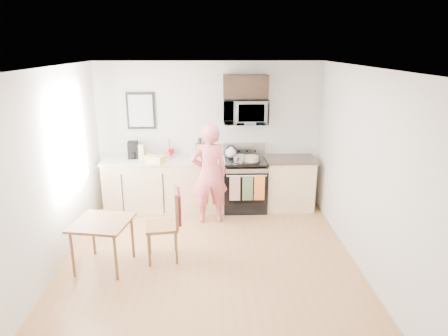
{
  "coord_description": "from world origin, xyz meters",
  "views": [
    {
      "loc": [
        0.04,
        -4.77,
        2.85
      ],
      "look_at": [
        0.23,
        1.0,
        1.07
      ],
      "focal_mm": 32.0,
      "sensor_mm": 36.0,
      "label": 1
    }
  ],
  "objects_px": {
    "dining_table": "(102,227)",
    "chair": "(172,215)",
    "range": "(245,186)",
    "cake": "(251,159)",
    "microwave": "(245,111)",
    "person": "(209,174)"
  },
  "relations": [
    {
      "from": "range",
      "to": "cake",
      "type": "relative_size",
      "value": 3.74
    },
    {
      "from": "person",
      "to": "cake",
      "type": "distance_m",
      "value": 0.82
    },
    {
      "from": "dining_table",
      "to": "chair",
      "type": "height_order",
      "value": "chair"
    },
    {
      "from": "dining_table",
      "to": "chair",
      "type": "relative_size",
      "value": 0.7
    },
    {
      "from": "range",
      "to": "chair",
      "type": "bearing_deg",
      "value": -123.06
    },
    {
      "from": "range",
      "to": "microwave",
      "type": "distance_m",
      "value": 1.33
    },
    {
      "from": "range",
      "to": "cake",
      "type": "distance_m",
      "value": 0.57
    },
    {
      "from": "dining_table",
      "to": "cake",
      "type": "height_order",
      "value": "cake"
    },
    {
      "from": "range",
      "to": "person",
      "type": "bearing_deg",
      "value": -140.26
    },
    {
      "from": "range",
      "to": "person",
      "type": "distance_m",
      "value": 0.91
    },
    {
      "from": "range",
      "to": "person",
      "type": "xyz_separation_m",
      "value": [
        -0.63,
        -0.53,
        0.4
      ]
    },
    {
      "from": "range",
      "to": "person",
      "type": "relative_size",
      "value": 0.69
    },
    {
      "from": "person",
      "to": "dining_table",
      "type": "relative_size",
      "value": 2.35
    },
    {
      "from": "range",
      "to": "dining_table",
      "type": "xyz_separation_m",
      "value": [
        -2.03,
        -1.94,
        0.15
      ]
    },
    {
      "from": "range",
      "to": "dining_table",
      "type": "bearing_deg",
      "value": -136.32
    },
    {
      "from": "dining_table",
      "to": "cake",
      "type": "bearing_deg",
      "value": 40.15
    },
    {
      "from": "person",
      "to": "chair",
      "type": "bearing_deg",
      "value": 57.96
    },
    {
      "from": "person",
      "to": "microwave",
      "type": "bearing_deg",
      "value": -144.69
    },
    {
      "from": "range",
      "to": "microwave",
      "type": "bearing_deg",
      "value": 90.06
    },
    {
      "from": "range",
      "to": "chair",
      "type": "xyz_separation_m",
      "value": [
        -1.14,
        -1.74,
        0.22
      ]
    },
    {
      "from": "person",
      "to": "cake",
      "type": "relative_size",
      "value": 5.38
    },
    {
      "from": "range",
      "to": "person",
      "type": "height_order",
      "value": "person"
    }
  ]
}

